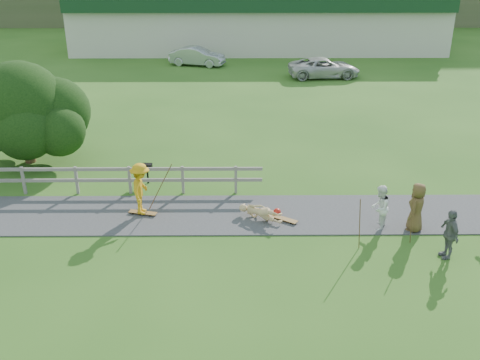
{
  "coord_description": "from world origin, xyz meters",
  "views": [
    {
      "loc": [
        2.01,
        -15.16,
        8.65
      ],
      "look_at": [
        2.15,
        2.0,
        1.11
      ],
      "focal_mm": 40.0,
      "sensor_mm": 36.0,
      "label": 1
    }
  ],
  "objects_px": {
    "car_white": "(324,68)",
    "tree": "(24,122)",
    "spectator_a": "(380,208)",
    "spectator_b": "(449,234)",
    "skater_rider": "(141,191)",
    "car_silver": "(197,56)",
    "skater_fallen": "(260,213)",
    "bbq": "(148,174)",
    "spectator_c": "(417,208)"
  },
  "relations": [
    {
      "from": "spectator_c",
      "to": "bbq",
      "type": "relative_size",
      "value": 2.06
    },
    {
      "from": "skater_rider",
      "to": "tree",
      "type": "distance_m",
      "value": 7.69
    },
    {
      "from": "spectator_a",
      "to": "bbq",
      "type": "height_order",
      "value": "spectator_a"
    },
    {
      "from": "spectator_c",
      "to": "car_white",
      "type": "height_order",
      "value": "spectator_c"
    },
    {
      "from": "spectator_a",
      "to": "bbq",
      "type": "bearing_deg",
      "value": -87.69
    },
    {
      "from": "tree",
      "to": "bbq",
      "type": "bearing_deg",
      "value": -22.92
    },
    {
      "from": "skater_rider",
      "to": "spectator_c",
      "type": "distance_m",
      "value": 9.21
    },
    {
      "from": "spectator_b",
      "to": "car_white",
      "type": "bearing_deg",
      "value": 173.11
    },
    {
      "from": "skater_rider",
      "to": "tree",
      "type": "xyz_separation_m",
      "value": [
        -5.7,
        5.08,
        0.92
      ]
    },
    {
      "from": "spectator_a",
      "to": "car_white",
      "type": "relative_size",
      "value": 0.31
    },
    {
      "from": "tree",
      "to": "spectator_a",
      "type": "bearing_deg",
      "value": -24.04
    },
    {
      "from": "tree",
      "to": "bbq",
      "type": "height_order",
      "value": "tree"
    },
    {
      "from": "spectator_a",
      "to": "tree",
      "type": "height_order",
      "value": "tree"
    },
    {
      "from": "car_white",
      "to": "tree",
      "type": "relative_size",
      "value": 0.84
    },
    {
      "from": "bbq",
      "to": "tree",
      "type": "bearing_deg",
      "value": 159.4
    },
    {
      "from": "spectator_b",
      "to": "car_silver",
      "type": "xyz_separation_m",
      "value": [
        -9.36,
        28.35,
        -0.08
      ]
    },
    {
      "from": "skater_rider",
      "to": "bbq",
      "type": "xyz_separation_m",
      "value": [
        -0.23,
        2.76,
        -0.51
      ]
    },
    {
      "from": "skater_rider",
      "to": "car_silver",
      "type": "xyz_separation_m",
      "value": [
        0.25,
        25.54,
        -0.21
      ]
    },
    {
      "from": "spectator_a",
      "to": "skater_rider",
      "type": "bearing_deg",
      "value": -70.24
    },
    {
      "from": "tree",
      "to": "car_white",
      "type": "bearing_deg",
      "value": 46.69
    },
    {
      "from": "spectator_b",
      "to": "car_white",
      "type": "xyz_separation_m",
      "value": [
        -0.06,
        24.07,
        -0.09
      ]
    },
    {
      "from": "skater_rider",
      "to": "car_white",
      "type": "relative_size",
      "value": 0.37
    },
    {
      "from": "bbq",
      "to": "spectator_a",
      "type": "bearing_deg",
      "value": -22.46
    },
    {
      "from": "car_silver",
      "to": "tree",
      "type": "distance_m",
      "value": 21.34
    },
    {
      "from": "skater_rider",
      "to": "bbq",
      "type": "relative_size",
      "value": 2.25
    },
    {
      "from": "skater_fallen",
      "to": "spectator_a",
      "type": "height_order",
      "value": "spectator_a"
    },
    {
      "from": "car_white",
      "to": "tree",
      "type": "height_order",
      "value": "tree"
    },
    {
      "from": "skater_rider",
      "to": "spectator_a",
      "type": "distance_m",
      "value": 8.05
    },
    {
      "from": "skater_fallen",
      "to": "car_silver",
      "type": "relative_size",
      "value": 0.37
    },
    {
      "from": "spectator_b",
      "to": "car_silver",
      "type": "bearing_deg",
      "value": -168.75
    },
    {
      "from": "skater_fallen",
      "to": "spectator_c",
      "type": "bearing_deg",
      "value": -64.11
    },
    {
      "from": "skater_rider",
      "to": "skater_fallen",
      "type": "distance_m",
      "value": 4.16
    },
    {
      "from": "skater_fallen",
      "to": "car_white",
      "type": "height_order",
      "value": "car_white"
    },
    {
      "from": "spectator_a",
      "to": "car_white",
      "type": "distance_m",
      "value": 22.34
    },
    {
      "from": "skater_fallen",
      "to": "car_silver",
      "type": "distance_m",
      "value": 26.23
    },
    {
      "from": "skater_rider",
      "to": "car_white",
      "type": "distance_m",
      "value": 23.31
    },
    {
      "from": "spectator_a",
      "to": "spectator_b",
      "type": "distance_m",
      "value": 2.42
    },
    {
      "from": "skater_fallen",
      "to": "tree",
      "type": "relative_size",
      "value": 0.27
    },
    {
      "from": "spectator_b",
      "to": "spectator_c",
      "type": "relative_size",
      "value": 0.94
    },
    {
      "from": "skater_rider",
      "to": "bbq",
      "type": "distance_m",
      "value": 2.82
    },
    {
      "from": "spectator_b",
      "to": "bbq",
      "type": "bearing_deg",
      "value": -126.54
    },
    {
      "from": "car_silver",
      "to": "car_white",
      "type": "distance_m",
      "value": 10.24
    },
    {
      "from": "spectator_a",
      "to": "bbq",
      "type": "relative_size",
      "value": 1.89
    },
    {
      "from": "spectator_c",
      "to": "tree",
      "type": "bearing_deg",
      "value": -79.2
    },
    {
      "from": "spectator_b",
      "to": "spectator_c",
      "type": "xyz_separation_m",
      "value": [
        -0.47,
        1.65,
        0.05
      ]
    },
    {
      "from": "car_silver",
      "to": "car_white",
      "type": "xyz_separation_m",
      "value": [
        9.3,
        -4.28,
        -0.01
      ]
    },
    {
      "from": "spectator_b",
      "to": "tree",
      "type": "height_order",
      "value": "tree"
    },
    {
      "from": "car_silver",
      "to": "skater_fallen",
      "type": "bearing_deg",
      "value": -155.57
    },
    {
      "from": "skater_fallen",
      "to": "tree",
      "type": "bearing_deg",
      "value": 95.15
    },
    {
      "from": "skater_fallen",
      "to": "spectator_a",
      "type": "xyz_separation_m",
      "value": [
        3.88,
        -0.62,
        0.48
      ]
    }
  ]
}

